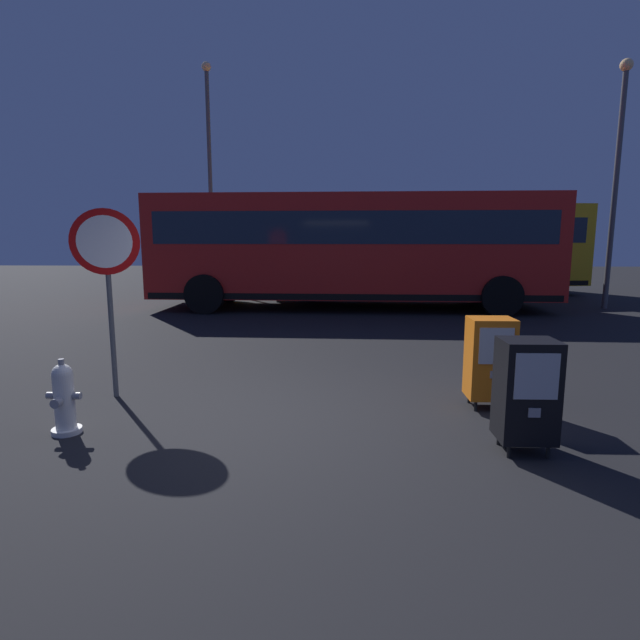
% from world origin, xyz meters
% --- Properties ---
extents(ground_plane, '(60.00, 60.00, 0.00)m').
position_xyz_m(ground_plane, '(0.00, 0.00, 0.00)').
color(ground_plane, black).
extents(fire_hydrant, '(0.33, 0.31, 0.75)m').
position_xyz_m(fire_hydrant, '(-2.14, -0.27, 0.35)').
color(fire_hydrant, silver).
rests_on(fire_hydrant, ground_plane).
extents(newspaper_box_primary, '(0.48, 0.42, 1.02)m').
position_xyz_m(newspaper_box_primary, '(2.18, -0.55, 0.57)').
color(newspaper_box_primary, black).
rests_on(newspaper_box_primary, ground_plane).
extents(newspaper_box_secondary, '(0.48, 0.42, 1.02)m').
position_xyz_m(newspaper_box_secondary, '(2.21, 0.65, 0.57)').
color(newspaper_box_secondary, black).
rests_on(newspaper_box_secondary, ground_plane).
extents(stop_sign, '(0.71, 0.31, 2.23)m').
position_xyz_m(stop_sign, '(-2.16, 0.89, 1.60)').
color(stop_sign, '#4C4F54').
rests_on(stop_sign, ground_plane).
extents(bus_near, '(10.57, 3.04, 3.00)m').
position_xyz_m(bus_near, '(0.88, 8.75, 1.71)').
color(bus_near, red).
rests_on(bus_near, ground_plane).
extents(bus_far, '(10.75, 4.01, 3.00)m').
position_xyz_m(bus_far, '(3.46, 12.30, 1.71)').
color(bus_far, gold).
rests_on(bus_far, ground_plane).
extents(street_light_near_left, '(0.32, 0.32, 7.77)m').
position_xyz_m(street_light_near_left, '(-3.94, 13.05, 4.46)').
color(street_light_near_left, '#4C4F54').
rests_on(street_light_near_left, ground_plane).
extents(street_light_near_right, '(0.32, 0.32, 6.41)m').
position_xyz_m(street_light_near_right, '(7.84, 9.02, 3.75)').
color(street_light_near_right, '#4C4F54').
rests_on(street_light_near_right, ground_plane).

